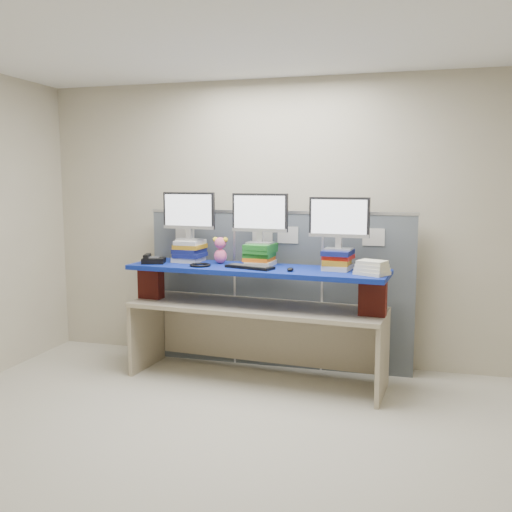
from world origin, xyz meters
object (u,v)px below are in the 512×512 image
(monitor_right, at_px, (339,220))
(keyboard, at_px, (250,267))
(desk, at_px, (256,320))
(monitor_center, at_px, (260,215))
(blue_board, at_px, (256,269))
(monitor_left, at_px, (189,213))
(desk_phone, at_px, (153,260))

(monitor_right, height_order, keyboard, monitor_right)
(desk, distance_m, monitor_center, 0.95)
(blue_board, distance_m, monitor_center, 0.49)
(blue_board, height_order, monitor_center, monitor_center)
(monitor_left, xyz_separation_m, desk_phone, (-0.29, -0.20, -0.43))
(desk, bearing_deg, blue_board, 91.18)
(monitor_right, bearing_deg, desk_phone, -172.65)
(monitor_right, relative_size, desk_phone, 2.14)
(monitor_center, distance_m, monitor_right, 0.72)
(keyboard, height_order, desk_phone, desk_phone)
(desk, bearing_deg, monitor_right, 9.39)
(monitor_right, distance_m, keyboard, 0.88)
(monitor_right, xyz_separation_m, desk_phone, (-1.72, -0.08, -0.40))
(blue_board, height_order, desk_phone, desk_phone)
(blue_board, distance_m, desk_phone, 1.00)
(desk, height_order, monitor_center, monitor_center)
(blue_board, bearing_deg, monitor_left, 170.63)
(desk, height_order, desk_phone, desk_phone)
(desk, bearing_deg, monitor_left, 170.63)
(blue_board, xyz_separation_m, monitor_center, (0.00, 0.12, 0.48))
(desk, distance_m, blue_board, 0.47)
(desk, xyz_separation_m, keyboard, (-0.03, -0.09, 0.50))
(blue_board, bearing_deg, keyboard, -105.64)
(monitor_right, bearing_deg, monitor_center, -180.00)
(desk, relative_size, keyboard, 5.08)
(keyboard, bearing_deg, blue_board, 87.32)
(blue_board, xyz_separation_m, monitor_right, (0.72, 0.06, 0.45))
(blue_board, distance_m, keyboard, 0.10)
(monitor_center, distance_m, desk_phone, 1.09)
(keyboard, distance_m, desk_phone, 0.96)
(blue_board, xyz_separation_m, monitor_left, (-0.71, 0.18, 0.48))
(blue_board, height_order, keyboard, keyboard)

